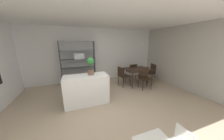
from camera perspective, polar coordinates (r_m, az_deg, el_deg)
ground_plane at (r=3.28m, az=-2.57°, el=-21.01°), size 9.71×9.71×0.00m
ceiling_slab at (r=2.78m, az=-3.28°, el=30.05°), size 7.06×5.63×0.06m
back_partition at (r=5.43m, az=-11.66°, el=7.87°), size 7.06×0.06×2.62m
right_partition_gray at (r=5.02m, az=39.03°, el=4.45°), size 0.06×5.63×2.62m
kitchen_island at (r=3.51m, az=-13.59°, el=-10.23°), size 1.35×0.60×0.92m
potted_plant_on_island at (r=3.34m, az=-11.54°, el=2.90°), size 0.23×0.23×0.55m
open_bookshelf at (r=5.04m, az=-17.68°, el=4.41°), size 1.49×0.34×1.99m
dining_table at (r=5.03m, az=13.75°, el=-0.15°), size 1.11×0.95×0.74m
dining_chair_near at (r=4.68m, az=17.15°, el=-3.14°), size 0.49×0.48×0.91m
dining_chair_far at (r=5.48m, az=10.81°, el=-0.25°), size 0.46×0.44×0.87m
dining_chair_island_side at (r=4.68m, az=5.83°, el=-2.62°), size 0.51×0.52×0.88m
dining_chair_window_side at (r=5.50m, az=20.44°, el=-0.66°), size 0.46×0.48×0.91m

